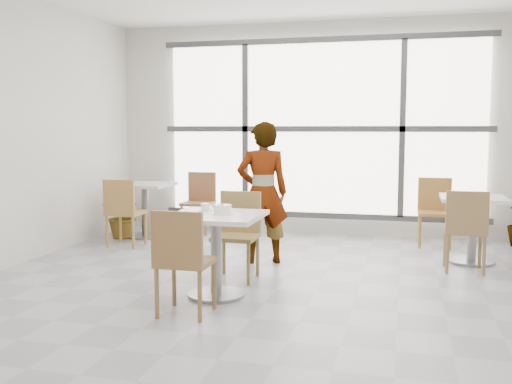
% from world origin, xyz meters
% --- Properties ---
extents(floor, '(7.00, 7.00, 0.00)m').
position_xyz_m(floor, '(0.00, 0.00, 0.00)').
color(floor, '#9E9EA5').
rests_on(floor, ground).
extents(wall_back, '(6.00, 0.00, 6.00)m').
position_xyz_m(wall_back, '(0.00, 3.50, 1.50)').
color(wall_back, silver).
rests_on(wall_back, ground).
extents(window, '(4.60, 0.07, 2.52)m').
position_xyz_m(window, '(0.00, 3.44, 1.50)').
color(window, white).
rests_on(window, ground).
extents(main_table, '(0.80, 0.80, 0.75)m').
position_xyz_m(main_table, '(-0.47, 0.10, 0.52)').
color(main_table, white).
rests_on(main_table, ground).
extents(chair_near, '(0.42, 0.42, 0.87)m').
position_xyz_m(chair_near, '(-0.55, -0.53, 0.50)').
color(chair_near, olive).
rests_on(chair_near, ground).
extents(chair_far, '(0.42, 0.42, 0.87)m').
position_xyz_m(chair_far, '(-0.47, 0.79, 0.50)').
color(chair_far, olive).
rests_on(chair_far, ground).
extents(oatmeal_bowl, '(0.21, 0.21, 0.09)m').
position_xyz_m(oatmeal_bowl, '(-0.41, 0.11, 0.79)').
color(oatmeal_bowl, white).
rests_on(oatmeal_bowl, main_table).
extents(coffee_cup, '(0.16, 0.13, 0.07)m').
position_xyz_m(coffee_cup, '(-0.63, 0.27, 0.78)').
color(coffee_cup, white).
rests_on(coffee_cup, main_table).
extents(person, '(0.67, 0.56, 1.58)m').
position_xyz_m(person, '(-0.38, 1.52, 0.79)').
color(person, black).
rests_on(person, ground).
extents(bg_table_left, '(0.70, 0.70, 0.75)m').
position_xyz_m(bg_table_left, '(-2.34, 2.66, 0.49)').
color(bg_table_left, silver).
rests_on(bg_table_left, ground).
extents(bg_table_right, '(0.70, 0.70, 0.75)m').
position_xyz_m(bg_table_right, '(1.90, 2.09, 0.49)').
color(bg_table_right, white).
rests_on(bg_table_right, ground).
extents(bg_chair_left_near, '(0.42, 0.42, 0.87)m').
position_xyz_m(bg_chair_left_near, '(-2.31, 1.93, 0.50)').
color(bg_chair_left_near, '#A4783C').
rests_on(bg_chair_left_near, ground).
extents(bg_chair_left_far, '(0.42, 0.42, 0.87)m').
position_xyz_m(bg_chair_left_far, '(-1.74, 3.22, 0.50)').
color(bg_chair_left_far, '#925C3D').
rests_on(bg_chair_left_far, ground).
extents(bg_chair_right_near, '(0.42, 0.42, 0.87)m').
position_xyz_m(bg_chair_right_near, '(1.78, 1.58, 0.50)').
color(bg_chair_right_near, olive).
rests_on(bg_chair_right_near, ground).
extents(bg_chair_right_far, '(0.42, 0.42, 0.87)m').
position_xyz_m(bg_chair_right_far, '(1.53, 3.02, 0.50)').
color(bg_chair_right_far, '#A17335').
rests_on(bg_chair_right_far, ground).
extents(plant_left, '(0.69, 0.63, 0.64)m').
position_xyz_m(plant_left, '(-2.58, 2.50, 0.32)').
color(plant_left, '#3E7335').
rests_on(plant_left, ground).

